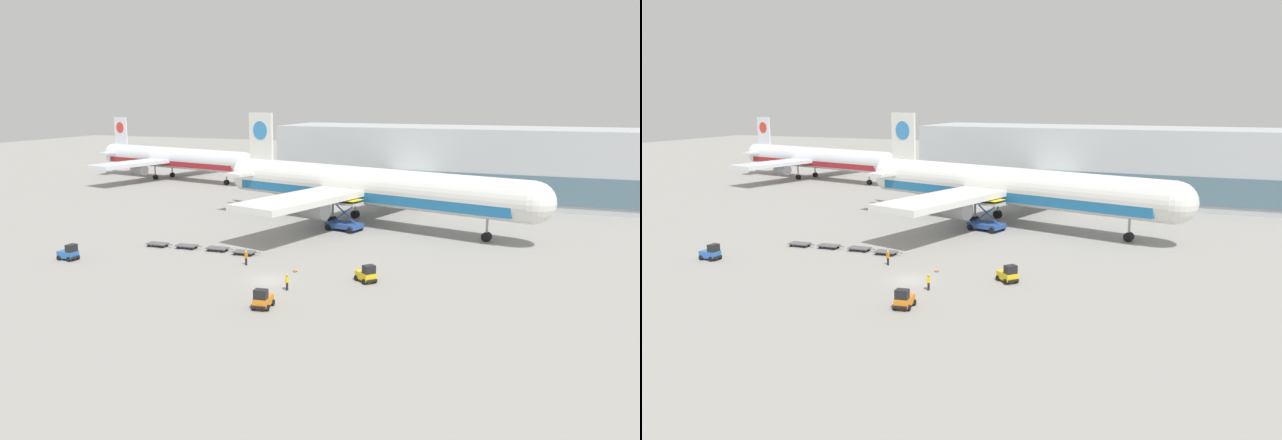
# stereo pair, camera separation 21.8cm
# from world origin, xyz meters

# --- Properties ---
(ground_plane) EXTENTS (400.00, 400.00, 0.00)m
(ground_plane) POSITION_xyz_m (0.00, 0.00, 0.00)
(ground_plane) COLOR gray
(terminal_building) EXTENTS (90.00, 18.20, 14.00)m
(terminal_building) POSITION_xyz_m (19.90, 63.28, 6.99)
(terminal_building) COLOR #B2B7BC
(terminal_building) RESTS_ON ground_plane
(airplane_main) EXTENTS (56.92, 48.46, 17.00)m
(airplane_main) POSITION_xyz_m (-0.09, 33.23, 5.84)
(airplane_main) COLOR white
(airplane_main) RESTS_ON ground_plane
(airplane_distant) EXTENTS (49.17, 41.61, 14.55)m
(airplane_distant) POSITION_xyz_m (-59.76, 67.40, 5.00)
(airplane_distant) COLOR silver
(airplane_distant) RESTS_ON ground_plane
(scissor_lift_loader) EXTENTS (5.79, 4.47, 4.78)m
(scissor_lift_loader) POSITION_xyz_m (-0.99, 27.56, 1.86)
(scissor_lift_loader) COLOR #284C99
(scissor_lift_loader) RESTS_ON ground_plane
(baggage_tug_foreground) EXTENTS (1.93, 2.62, 2.00)m
(baggage_tug_foreground) POSITION_xyz_m (3.74, -8.43, 0.88)
(baggage_tug_foreground) COLOR orange
(baggage_tug_foreground) RESTS_ON ground_plane
(baggage_tug_mid) EXTENTS (2.50, 1.71, 2.00)m
(baggage_tug_mid) POSITION_xyz_m (-26.53, -1.40, 0.88)
(baggage_tug_mid) COLOR #2D66B7
(baggage_tug_mid) RESTS_ON ground_plane
(baggage_tug_far) EXTENTS (2.78, 2.68, 2.00)m
(baggage_tug_far) POSITION_xyz_m (10.28, 3.36, 0.88)
(baggage_tug_far) COLOR yellow
(baggage_tug_far) RESTS_ON ground_plane
(baggage_dolly_lead) EXTENTS (3.73, 1.63, 0.48)m
(baggage_dolly_lead) POSITION_xyz_m (-20.65, 8.43, 0.39)
(baggage_dolly_lead) COLOR #56565B
(baggage_dolly_lead) RESTS_ON ground_plane
(baggage_dolly_second) EXTENTS (3.73, 1.63, 0.48)m
(baggage_dolly_second) POSITION_xyz_m (-16.41, 8.96, 0.39)
(baggage_dolly_second) COLOR #56565B
(baggage_dolly_second) RESTS_ON ground_plane
(baggage_dolly_third) EXTENTS (3.73, 1.63, 0.48)m
(baggage_dolly_third) POSITION_xyz_m (-11.91, 9.26, 0.39)
(baggage_dolly_third) COLOR #56565B
(baggage_dolly_third) RESTS_ON ground_plane
(baggage_dolly_trail) EXTENTS (3.73, 1.63, 0.48)m
(baggage_dolly_trail) POSITION_xyz_m (-7.76, 8.85, 0.39)
(baggage_dolly_trail) COLOR #56565B
(baggage_dolly_trail) RESTS_ON ground_plane
(ground_crew_near) EXTENTS (0.26, 0.57, 1.75)m
(ground_crew_near) POSITION_xyz_m (3.53, -2.49, 1.03)
(ground_crew_near) COLOR black
(ground_crew_near) RESTS_ON ground_plane
(ground_crew_far) EXTENTS (0.52, 0.36, 1.81)m
(ground_crew_far) POSITION_xyz_m (-5.14, 4.58, 1.07)
(ground_crew_far) COLOR black
(ground_crew_far) RESTS_ON ground_plane
(traffic_cone_near) EXTENTS (0.40, 0.40, 0.60)m
(traffic_cone_near) POSITION_xyz_m (1.41, 4.17, 0.29)
(traffic_cone_near) COLOR black
(traffic_cone_near) RESTS_ON ground_plane
(traffic_cone_far) EXTENTS (0.40, 0.40, 0.78)m
(traffic_cone_far) POSITION_xyz_m (9.76, 7.68, 0.38)
(traffic_cone_far) COLOR black
(traffic_cone_far) RESTS_ON ground_plane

